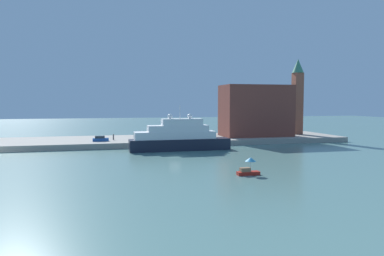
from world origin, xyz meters
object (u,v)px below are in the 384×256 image
at_px(person_figure, 113,137).
at_px(small_motorboat, 248,168).
at_px(large_yacht, 179,138).
at_px(bell_tower, 297,93).
at_px(harbor_building, 256,111).
at_px(mooring_bollard, 153,140).
at_px(parked_car, 100,139).

bearing_deg(person_figure, small_motorboat, -67.29).
height_order(large_yacht, bell_tower, bell_tower).
distance_m(large_yacht, harbor_building, 32.23).
bearing_deg(small_motorboat, large_yacht, 98.23).
bearing_deg(bell_tower, mooring_bollard, -166.88).
bearing_deg(mooring_bollard, bell_tower, 13.12).
bearing_deg(small_motorboat, bell_tower, 53.23).
xyz_separation_m(small_motorboat, mooring_bollard, (-9.75, 39.76, 0.57)).
xyz_separation_m(large_yacht, mooring_bollard, (-5.11, 7.66, -1.28)).
xyz_separation_m(small_motorboat, person_figure, (-19.65, 46.96, 1.01)).
xyz_separation_m(parked_car, person_figure, (3.41, 2.65, 0.19)).
height_order(bell_tower, parked_car, bell_tower).
bearing_deg(person_figure, large_yacht, -44.71).
bearing_deg(small_motorboat, mooring_bollard, 103.77).
bearing_deg(parked_car, person_figure, 37.84).
xyz_separation_m(large_yacht, harbor_building, (27.24, 16.12, 6.06)).
relative_size(small_motorboat, mooring_bollard, 5.50).
bearing_deg(small_motorboat, parked_car, 117.50).
bearing_deg(person_figure, bell_tower, 3.91).
distance_m(small_motorboat, harbor_building, 53.83).
bearing_deg(mooring_bollard, harbor_building, 14.65).
xyz_separation_m(harbor_building, parked_car, (-45.66, -3.91, -7.08)).
bearing_deg(harbor_building, bell_tower, 9.85).
distance_m(large_yacht, small_motorboat, 32.49).
relative_size(harbor_building, person_figure, 12.25).
distance_m(bell_tower, mooring_bollard, 50.68).
relative_size(bell_tower, mooring_bollard, 35.93).
height_order(harbor_building, bell_tower, bell_tower).
relative_size(large_yacht, mooring_bollard, 36.66).
distance_m(parked_car, person_figure, 4.33).
relative_size(harbor_building, mooring_bollard, 30.93).
height_order(harbor_building, mooring_bollard, harbor_building).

